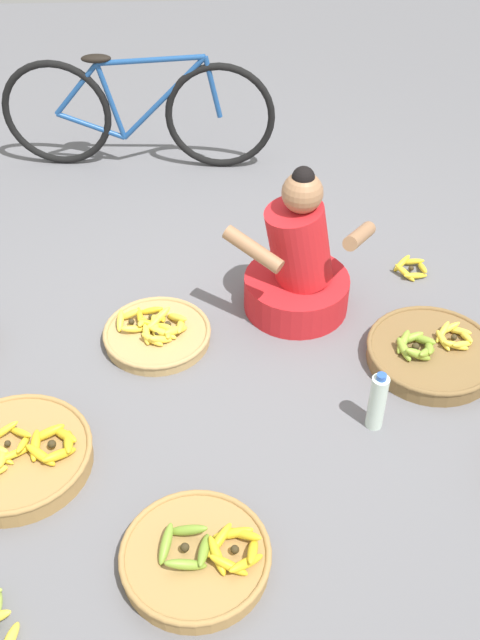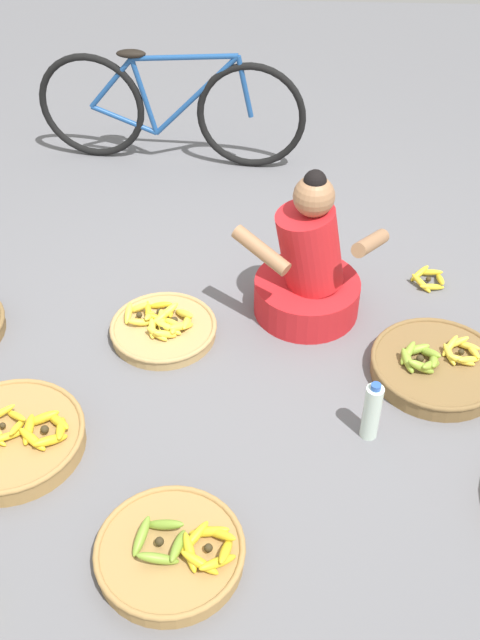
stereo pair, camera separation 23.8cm
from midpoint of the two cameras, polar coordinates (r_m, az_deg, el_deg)
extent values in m
plane|color=slate|center=(3.55, 2.09, -2.23)|extent=(10.00, 10.00, 0.00)
cylinder|color=red|center=(3.73, 6.90, 1.77)|extent=(0.52, 0.52, 0.18)
cylinder|color=red|center=(3.56, 7.26, 5.36)|extent=(0.38, 0.32, 0.44)
sphere|color=#9E704C|center=(3.41, 7.66, 9.24)|extent=(0.19, 0.19, 0.19)
sphere|color=black|center=(3.37, 7.78, 10.35)|extent=(0.10, 0.10, 0.10)
cylinder|color=#9E704C|center=(3.39, 3.64, 5.24)|extent=(0.29, 0.24, 0.16)
cylinder|color=#9E704C|center=(3.50, 11.83, 5.69)|extent=(0.21, 0.30, 0.16)
torus|color=black|center=(5.01, -9.82, 15.65)|extent=(0.69, 0.10, 0.68)
torus|color=black|center=(4.82, 2.31, 15.15)|extent=(0.69, 0.10, 0.68)
cylinder|color=#1E4C8C|center=(4.81, -1.91, 16.60)|extent=(0.55, 0.08, 0.55)
cylinder|color=#1E4C8C|center=(4.88, -5.83, 16.47)|extent=(0.15, 0.04, 0.49)
cylinder|color=#1E4C8C|center=(4.73, -2.74, 19.28)|extent=(0.65, 0.09, 0.08)
cylinder|color=#1E4C8C|center=(4.99, -7.38, 14.81)|extent=(0.42, 0.07, 0.18)
cylinder|color=#1E4C8C|center=(4.90, -8.34, 17.34)|extent=(0.32, 0.06, 0.35)
cylinder|color=#1E4C8C|center=(4.74, 1.87, 17.24)|extent=(0.11, 0.04, 0.38)
ellipsoid|color=black|center=(4.79, -6.80, 19.42)|extent=(0.18, 0.08, 0.05)
cylinder|color=#A87F47|center=(2.81, -2.80, -17.42)|extent=(0.53, 0.53, 0.07)
torus|color=#A87F47|center=(2.78, -2.83, -17.05)|extent=(0.54, 0.54, 0.02)
ellipsoid|color=gold|center=(2.74, 1.60, -17.21)|extent=(0.06, 0.15, 0.09)
ellipsoid|color=gold|center=(2.78, 0.94, -16.00)|extent=(0.15, 0.11, 0.08)
ellipsoid|color=gold|center=(2.79, 0.17, -15.87)|extent=(0.15, 0.04, 0.06)
ellipsoid|color=gold|center=(2.77, -0.93, -16.27)|extent=(0.12, 0.14, 0.07)
ellipsoid|color=gold|center=(2.74, -1.23, -17.33)|extent=(0.08, 0.16, 0.07)
ellipsoid|color=gold|center=(2.72, -0.44, -18.06)|extent=(0.15, 0.09, 0.08)
ellipsoid|color=gold|center=(2.72, 0.92, -18.04)|extent=(0.15, 0.11, 0.07)
sphere|color=#382D19|center=(2.75, 0.17, -17.02)|extent=(0.03, 0.03, 0.03)
ellipsoid|color=olive|center=(2.76, -2.17, -16.85)|extent=(0.07, 0.16, 0.07)
ellipsoid|color=olive|center=(2.80, -3.24, -15.35)|extent=(0.16, 0.06, 0.08)
ellipsoid|color=olive|center=(2.78, -4.98, -16.13)|extent=(0.07, 0.16, 0.08)
ellipsoid|color=olive|center=(2.73, -3.67, -17.72)|extent=(0.16, 0.04, 0.08)
sphere|color=#382D19|center=(2.77, -3.59, -16.54)|extent=(0.03, 0.03, 0.03)
cylinder|color=tan|center=(3.61, -3.94, -0.87)|extent=(0.50, 0.50, 0.06)
torus|color=tan|center=(3.59, -3.96, -0.54)|extent=(0.51, 0.51, 0.02)
ellipsoid|color=yellow|center=(3.57, -2.15, -0.19)|extent=(0.05, 0.14, 0.06)
ellipsoid|color=yellow|center=(3.61, -2.38, 0.43)|extent=(0.13, 0.12, 0.08)
ellipsoid|color=yellow|center=(3.62, -3.67, 0.54)|extent=(0.13, 0.12, 0.09)
ellipsoid|color=yellow|center=(3.58, -4.10, -0.12)|extent=(0.06, 0.15, 0.07)
ellipsoid|color=yellow|center=(3.54, -3.55, -0.66)|extent=(0.15, 0.08, 0.07)
ellipsoid|color=yellow|center=(3.54, -2.56, -0.55)|extent=(0.13, 0.12, 0.08)
sphere|color=#382D19|center=(3.58, -3.12, -0.06)|extent=(0.03, 0.03, 0.03)
ellipsoid|color=gold|center=(3.64, -3.48, 0.62)|extent=(0.05, 0.12, 0.05)
ellipsoid|color=gold|center=(3.68, -4.22, 1.08)|extent=(0.12, 0.03, 0.05)
ellipsoid|color=gold|center=(3.64, -5.12, 0.57)|extent=(0.05, 0.12, 0.07)
ellipsoid|color=gold|center=(3.60, -4.48, 0.10)|extent=(0.12, 0.04, 0.07)
sphere|color=#382D19|center=(3.64, -4.30, 0.60)|extent=(0.03, 0.03, 0.03)
ellipsoid|color=yellow|center=(3.61, -5.02, 0.25)|extent=(0.05, 0.12, 0.08)
ellipsoid|color=yellow|center=(3.67, -5.82, 0.89)|extent=(0.12, 0.05, 0.07)
ellipsoid|color=yellow|center=(3.63, -6.63, 0.46)|extent=(0.04, 0.12, 0.08)
ellipsoid|color=yellow|center=(3.59, -5.75, -0.22)|extent=(0.13, 0.06, 0.06)
sphere|color=#382D19|center=(3.63, -5.81, 0.33)|extent=(0.03, 0.03, 0.03)
ellipsoid|color=yellow|center=(3.54, -3.12, -0.69)|extent=(0.04, 0.12, 0.07)
ellipsoid|color=yellow|center=(3.57, -3.35, -0.26)|extent=(0.11, 0.10, 0.06)
ellipsoid|color=yellow|center=(3.58, -4.41, -0.13)|extent=(0.11, 0.10, 0.08)
ellipsoid|color=yellow|center=(3.55, -4.79, -0.70)|extent=(0.05, 0.12, 0.07)
ellipsoid|color=yellow|center=(3.51, -4.40, -1.12)|extent=(0.12, 0.08, 0.07)
ellipsoid|color=yellow|center=(3.51, -3.79, -1.14)|extent=(0.12, 0.07, 0.08)
sphere|color=#382D19|center=(3.55, -3.95, -0.64)|extent=(0.03, 0.03, 0.03)
cylinder|color=#A87F47|center=(3.22, -14.99, -8.89)|extent=(0.60, 0.60, 0.08)
torus|color=#A87F47|center=(3.19, -15.12, -8.39)|extent=(0.62, 0.62, 0.02)
ellipsoid|color=gold|center=(3.12, -11.31, -8.15)|extent=(0.06, 0.15, 0.07)
ellipsoid|color=gold|center=(3.15, -11.55, -7.62)|extent=(0.14, 0.13, 0.06)
ellipsoid|color=gold|center=(3.17, -12.70, -7.37)|extent=(0.15, 0.09, 0.07)
ellipsoid|color=gold|center=(3.14, -13.66, -8.16)|extent=(0.04, 0.15, 0.06)
ellipsoid|color=gold|center=(3.10, -13.37, -8.89)|extent=(0.15, 0.11, 0.07)
ellipsoid|color=gold|center=(3.08, -12.07, -9.01)|extent=(0.15, 0.11, 0.07)
sphere|color=#382D19|center=(3.13, -12.50, -8.19)|extent=(0.03, 0.03, 0.03)
ellipsoid|color=yellow|center=(3.16, -14.45, -7.92)|extent=(0.04, 0.15, 0.08)
ellipsoid|color=yellow|center=(3.20, -14.63, -7.11)|extent=(0.14, 0.11, 0.08)
ellipsoid|color=yellow|center=(3.14, -15.04, -8.56)|extent=(0.13, 0.12, 0.06)
sphere|color=#382D19|center=(3.19, -15.54, -7.81)|extent=(0.03, 0.03, 0.03)
cylinder|color=brown|center=(3.55, 16.57, -3.59)|extent=(0.59, 0.59, 0.08)
torus|color=brown|center=(3.52, 16.69, -3.13)|extent=(0.60, 0.60, 0.02)
ellipsoid|color=yellow|center=(3.59, 19.10, -2.28)|extent=(0.06, 0.13, 0.05)
ellipsoid|color=yellow|center=(3.61, 18.68, -1.92)|extent=(0.12, 0.10, 0.06)
ellipsoid|color=yellow|center=(3.60, 17.93, -1.73)|extent=(0.13, 0.06, 0.08)
ellipsoid|color=yellow|center=(3.57, 17.53, -1.94)|extent=(0.10, 0.12, 0.07)
ellipsoid|color=yellow|center=(3.54, 17.49, -2.57)|extent=(0.06, 0.13, 0.05)
ellipsoid|color=yellow|center=(3.52, 18.38, -2.99)|extent=(0.13, 0.05, 0.07)
ellipsoid|color=yellow|center=(3.53, 18.85, -2.93)|extent=(0.13, 0.08, 0.07)
sphere|color=#382D19|center=(3.56, 18.31, -2.38)|extent=(0.03, 0.03, 0.03)
ellipsoid|color=#8CAD38|center=(3.47, 16.42, -3.06)|extent=(0.07, 0.14, 0.08)
ellipsoid|color=#8CAD38|center=(3.51, 16.06, -2.45)|extent=(0.12, 0.13, 0.08)
ellipsoid|color=#8CAD38|center=(3.51, 15.10, -2.26)|extent=(0.14, 0.07, 0.07)
ellipsoid|color=#8CAD38|center=(3.48, 14.56, -2.51)|extent=(0.10, 0.14, 0.08)
ellipsoid|color=#8CAD38|center=(3.45, 14.56, -3.07)|extent=(0.07, 0.14, 0.07)
ellipsoid|color=#8CAD38|center=(3.42, 15.55, -3.51)|extent=(0.14, 0.05, 0.09)
ellipsoid|color=#8CAD38|center=(3.45, 16.23, -3.37)|extent=(0.13, 0.12, 0.08)
sphere|color=#382D19|center=(3.47, 15.45, -2.91)|extent=(0.04, 0.04, 0.04)
ellipsoid|color=yellow|center=(4.09, 16.59, 2.93)|extent=(0.04, 0.14, 0.06)
ellipsoid|color=yellow|center=(4.12, 15.84, 3.45)|extent=(0.14, 0.07, 0.06)
ellipsoid|color=yellow|center=(4.10, 15.11, 3.39)|extent=(0.12, 0.12, 0.07)
ellipsoid|color=yellow|center=(4.03, 15.26, 2.66)|extent=(0.12, 0.12, 0.08)
ellipsoid|color=yellow|center=(4.03, 16.03, 2.39)|extent=(0.14, 0.06, 0.05)
sphere|color=#382D19|center=(4.07, 15.76, 2.96)|extent=(0.03, 0.03, 0.03)
cylinder|color=silver|center=(3.15, 12.13, -6.95)|extent=(0.07, 0.07, 0.27)
cylinder|color=#2D59B7|center=(3.05, 12.51, -5.06)|extent=(0.04, 0.04, 0.02)
camera|label=1|loc=(0.12, -87.85, 1.86)|focal=42.14mm
camera|label=2|loc=(0.12, 92.15, -1.86)|focal=42.14mm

